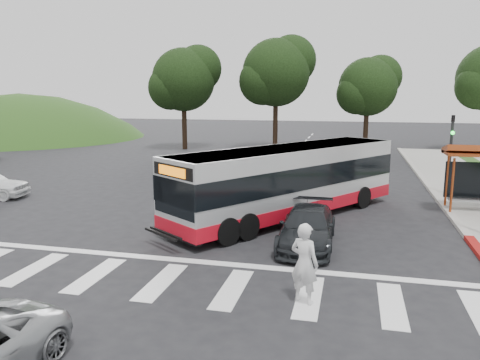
% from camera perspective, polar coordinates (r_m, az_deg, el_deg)
% --- Properties ---
extents(ground, '(140.00, 140.00, 0.00)m').
position_cam_1_polar(ground, '(17.62, -3.17, -6.13)').
color(ground, black).
rests_on(ground, ground).
extents(sidewalk_east, '(4.00, 40.00, 0.12)m').
position_cam_1_polar(sidewalk_east, '(25.40, 27.20, -1.96)').
color(sidewalk_east, gray).
rests_on(sidewalk_east, ground).
extents(curb_east, '(0.30, 40.00, 0.15)m').
position_cam_1_polar(curb_east, '(25.00, 22.75, -1.76)').
color(curb_east, '#9E9991').
rests_on(curb_east, ground).
extents(hillside_nw, '(44.00, 44.00, 10.00)m').
position_cam_1_polar(hillside_nw, '(59.31, -25.03, 4.71)').
color(hillside_nw, '#254516').
rests_on(hillside_nw, ground).
extents(crosswalk_ladder, '(18.00, 2.60, 0.01)m').
position_cam_1_polar(crosswalk_ladder, '(13.19, -9.57, -12.12)').
color(crosswalk_ladder, silver).
rests_on(crosswalk_ladder, ground).
extents(traffic_signal_ne_short, '(0.18, 0.37, 4.00)m').
position_cam_1_polar(traffic_signal_ne_short, '(25.22, 24.32, 3.77)').
color(traffic_signal_ne_short, black).
rests_on(traffic_signal_ne_short, ground).
extents(tree_north_a, '(6.60, 6.15, 10.17)m').
position_cam_1_polar(tree_north_a, '(42.81, 4.54, 13.06)').
color(tree_north_a, black).
rests_on(tree_north_a, ground).
extents(tree_north_b, '(5.72, 5.33, 8.43)m').
position_cam_1_polar(tree_north_b, '(44.23, 15.41, 11.00)').
color(tree_north_b, black).
rests_on(tree_north_b, ground).
extents(tree_north_c, '(6.16, 5.74, 9.30)m').
position_cam_1_polar(tree_north_c, '(42.88, -6.78, 12.17)').
color(tree_north_c, black).
rests_on(tree_north_c, ground).
extents(transit_bus, '(8.40, 10.61, 2.90)m').
position_cam_1_polar(transit_bus, '(19.22, 5.97, -0.30)').
color(transit_bus, '#B6B8BB').
rests_on(transit_bus, ground).
extents(pedestrian, '(0.87, 0.75, 2.01)m').
position_cam_1_polar(pedestrian, '(11.58, 7.86, -10.03)').
color(pedestrian, silver).
rests_on(pedestrian, ground).
extents(dark_sedan, '(1.78, 4.34, 1.26)m').
position_cam_1_polar(dark_sedan, '(15.92, 8.22, -5.69)').
color(dark_sedan, '#212427').
rests_on(dark_sedan, ground).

